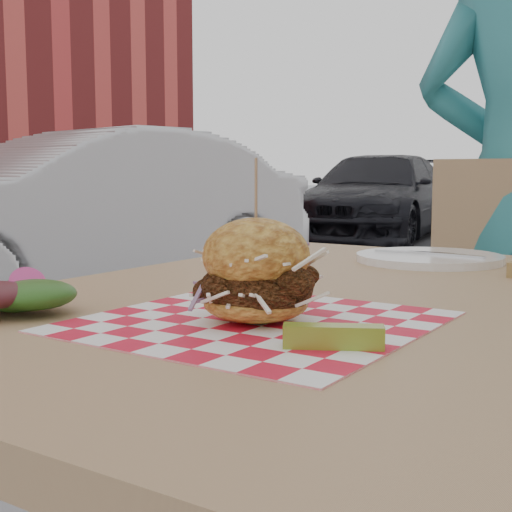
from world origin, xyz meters
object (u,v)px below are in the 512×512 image
object	(u,v)px
car_dark	(378,197)
patio_chair	(498,318)
sandwich	(256,276)
patio_table	(325,348)
car_white	(79,213)

from	to	relation	value
car_dark	patio_chair	size ratio (longest dim) A/B	4.15
patio_chair	sandwich	distance (m)	1.17
car_dark	patio_table	bearing A→B (deg)	-75.20
patio_chair	car_dark	bearing A→B (deg)	114.41
patio_chair	patio_table	bearing A→B (deg)	-91.50
car_white	sandwich	size ratio (longest dim) A/B	20.59
car_dark	patio_chair	distance (m)	8.03
patio_chair	sandwich	xyz separation A→B (m)	(0.03, -1.14, 0.25)
car_dark	patio_table	world-z (taller)	car_dark
car_dark	patio_chair	bearing A→B (deg)	-72.59
car_dark	sandwich	size ratio (longest dim) A/B	21.80
sandwich	patio_chair	bearing A→B (deg)	91.55
patio_chair	car_white	bearing A→B (deg)	150.64
patio_chair	sandwich	world-z (taller)	patio_chair
car_white	car_dark	bearing A→B (deg)	100.97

